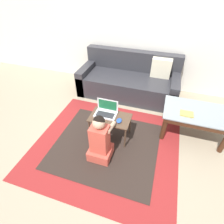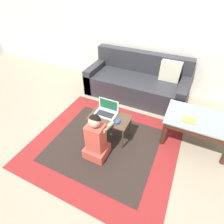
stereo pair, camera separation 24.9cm
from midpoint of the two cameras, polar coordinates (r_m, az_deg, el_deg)
The scene contains 10 objects.
ground_plane at distance 2.73m, azimuth 1.97°, elevation -8.67°, with size 16.00×16.00×0.00m, color gray.
wall_back at distance 3.63m, azimuth 15.22°, elevation 25.83°, with size 9.00×0.06×2.50m.
area_rug at distance 2.64m, azimuth 0.14°, elevation -10.64°, with size 2.07×1.85×0.01m.
couch at distance 3.58m, azimuth 10.21°, elevation 9.43°, with size 1.91×0.84×0.80m.
coffee_table at distance 2.78m, azimuth 29.04°, elevation -3.17°, with size 0.93×0.59×0.45m.
laptop_desk at distance 2.53m, azimuth 2.08°, elevation -2.59°, with size 0.59×0.35×0.39m.
laptop at distance 2.53m, azimuth 0.97°, elevation 0.02°, with size 0.32×0.20×0.21m.
computer_mouse at distance 2.41m, azimuth 4.91°, elevation -3.05°, with size 0.07×0.10×0.04m.
person_seated at distance 2.30m, azimuth -2.07°, elevation -9.01°, with size 0.30×0.43×0.72m.
book_on_table at distance 2.61m, azimuth 26.40°, elevation -2.52°, with size 0.17×0.13×0.02m.
Camera 2 is at (0.81, -1.64, 2.03)m, focal length 28.00 mm.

